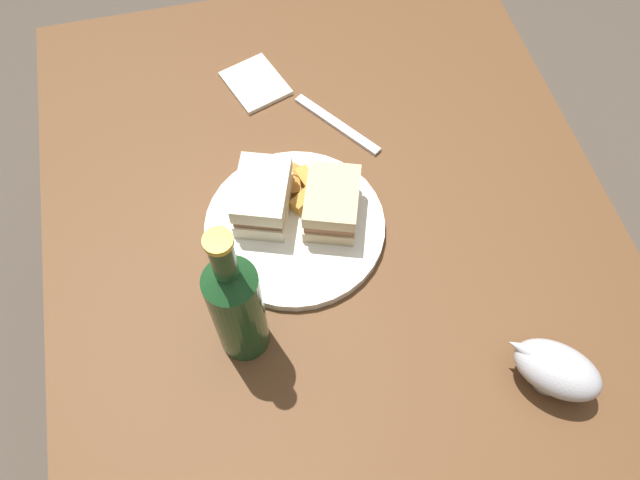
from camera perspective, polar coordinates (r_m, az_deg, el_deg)
ground_plane at (r=1.65m, az=1.38°, el=-14.42°), size 6.00×6.00×0.00m
dining_table at (r=1.30m, az=1.73°, el=-10.17°), size 1.27×0.88×0.74m
plate at (r=0.98m, az=-2.26°, el=1.21°), size 0.28×0.28×0.02m
sandwich_half_left at (r=0.95m, az=0.79°, el=3.22°), size 0.12×0.11×0.07m
sandwich_half_right at (r=0.96m, az=-5.14°, el=3.82°), size 0.13×0.11×0.07m
potato_wedge_front at (r=1.00m, az=-4.71°, el=4.69°), size 0.05×0.03×0.02m
potato_wedge_middle at (r=0.98m, az=0.29°, el=3.14°), size 0.06×0.03×0.02m
potato_wedge_back at (r=1.02m, az=-2.61°, el=6.26°), size 0.04×0.04×0.02m
potato_wedge_left_edge at (r=1.00m, az=-1.07°, el=5.21°), size 0.06×0.04×0.02m
potato_wedge_right_edge at (r=0.98m, az=-1.47°, el=3.60°), size 0.04×0.05×0.02m
potato_wedge_stray at (r=1.01m, az=-2.44°, el=5.23°), size 0.05×0.03×0.01m
gravy_boat at (r=0.90m, az=20.37°, el=-10.78°), size 0.13×0.13×0.07m
cider_bottle at (r=0.81m, az=-7.49°, el=-5.85°), size 0.07×0.07×0.28m
napkin at (r=1.17m, az=-5.79°, el=13.76°), size 0.13×0.12×0.01m
fork at (r=1.10m, az=1.53°, el=10.30°), size 0.16×0.12×0.01m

